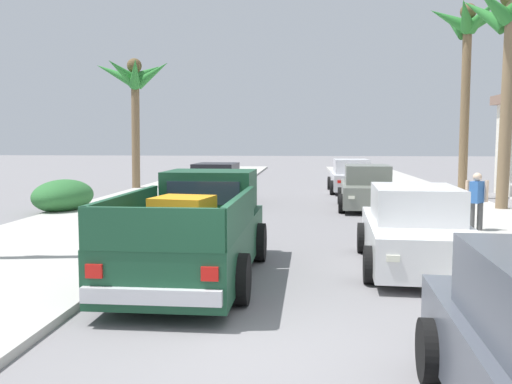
{
  "coord_description": "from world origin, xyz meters",
  "views": [
    {
      "loc": [
        0.58,
        -6.16,
        2.4
      ],
      "look_at": [
        -0.51,
        6.51,
        1.2
      ],
      "focal_mm": 38.39,
      "sensor_mm": 36.0,
      "label": 1
    }
  ],
  "objects_px": {
    "car_left_far": "(415,230)",
    "palm_tree_left_mid": "(509,33)",
    "palm_tree_left_back": "(468,38)",
    "car_right_mid": "(216,185)",
    "car_left_near": "(367,188)",
    "car_right_near": "(351,177)",
    "pedestrian": "(477,199)",
    "palm_tree_left_fore": "(133,83)",
    "pickup_truck": "(197,232)",
    "hedge_bush": "(63,196)"
  },
  "relations": [
    {
      "from": "palm_tree_left_mid",
      "to": "palm_tree_left_back",
      "type": "relative_size",
      "value": 0.94
    },
    {
      "from": "pickup_truck",
      "to": "car_left_far",
      "type": "relative_size",
      "value": 1.21
    },
    {
      "from": "palm_tree_left_back",
      "to": "car_left_far",
      "type": "bearing_deg",
      "value": -109.3
    },
    {
      "from": "palm_tree_left_fore",
      "to": "hedge_bush",
      "type": "distance_m",
      "value": 9.58
    },
    {
      "from": "car_right_mid",
      "to": "palm_tree_left_back",
      "type": "xyz_separation_m",
      "value": [
        9.87,
        2.58,
        5.8
      ]
    },
    {
      "from": "pickup_truck",
      "to": "car_left_near",
      "type": "height_order",
      "value": "pickup_truck"
    },
    {
      "from": "car_right_near",
      "to": "palm_tree_left_back",
      "type": "xyz_separation_m",
      "value": [
        4.35,
        -2.51,
        5.8
      ]
    },
    {
      "from": "car_right_mid",
      "to": "palm_tree_left_back",
      "type": "distance_m",
      "value": 11.74
    },
    {
      "from": "car_left_near",
      "to": "car_right_near",
      "type": "xyz_separation_m",
      "value": [
        -0.05,
        6.15,
        0.0
      ]
    },
    {
      "from": "pickup_truck",
      "to": "car_right_near",
      "type": "bearing_deg",
      "value": 75.92
    },
    {
      "from": "car_left_far",
      "to": "palm_tree_left_mid",
      "type": "bearing_deg",
      "value": 61.71
    },
    {
      "from": "palm_tree_left_mid",
      "to": "hedge_bush",
      "type": "distance_m",
      "value": 15.66
    },
    {
      "from": "palm_tree_left_mid",
      "to": "palm_tree_left_back",
      "type": "distance_m",
      "value": 4.32
    },
    {
      "from": "car_right_near",
      "to": "car_left_far",
      "type": "xyz_separation_m",
      "value": [
        -0.09,
        -15.2,
        0.0
      ]
    },
    {
      "from": "car_left_near",
      "to": "palm_tree_left_fore",
      "type": "height_order",
      "value": "palm_tree_left_fore"
    },
    {
      "from": "car_right_near",
      "to": "palm_tree_left_fore",
      "type": "bearing_deg",
      "value": 177.94
    },
    {
      "from": "hedge_bush",
      "to": "pedestrian",
      "type": "relative_size",
      "value": 1.76
    },
    {
      "from": "pedestrian",
      "to": "car_left_near",
      "type": "bearing_deg",
      "value": 112.17
    },
    {
      "from": "pickup_truck",
      "to": "car_left_near",
      "type": "distance_m",
      "value": 10.89
    },
    {
      "from": "car_left_far",
      "to": "palm_tree_left_fore",
      "type": "height_order",
      "value": "palm_tree_left_fore"
    },
    {
      "from": "pickup_truck",
      "to": "hedge_bush",
      "type": "relative_size",
      "value": 1.87
    },
    {
      "from": "car_left_far",
      "to": "palm_tree_left_fore",
      "type": "relative_size",
      "value": 0.68
    },
    {
      "from": "palm_tree_left_back",
      "to": "pedestrian",
      "type": "xyz_separation_m",
      "value": [
        -2.16,
        -8.9,
        -5.6
      ]
    },
    {
      "from": "car_left_near",
      "to": "car_right_near",
      "type": "relative_size",
      "value": 1.02
    },
    {
      "from": "hedge_bush",
      "to": "car_left_far",
      "type": "bearing_deg",
      "value": -35.27
    },
    {
      "from": "car_left_far",
      "to": "hedge_bush",
      "type": "height_order",
      "value": "car_left_far"
    },
    {
      "from": "car_left_near",
      "to": "palm_tree_left_back",
      "type": "height_order",
      "value": "palm_tree_left_back"
    },
    {
      "from": "pickup_truck",
      "to": "pedestrian",
      "type": "bearing_deg",
      "value": 37.62
    },
    {
      "from": "car_right_mid",
      "to": "pedestrian",
      "type": "relative_size",
      "value": 2.7
    },
    {
      "from": "palm_tree_left_mid",
      "to": "hedge_bush",
      "type": "xyz_separation_m",
      "value": [
        -14.66,
        -1.25,
        -5.34
      ]
    },
    {
      "from": "pickup_truck",
      "to": "car_right_near",
      "type": "distance_m",
      "value": 16.73
    },
    {
      "from": "pedestrian",
      "to": "pickup_truck",
      "type": "bearing_deg",
      "value": -142.38
    },
    {
      "from": "car_right_near",
      "to": "pedestrian",
      "type": "height_order",
      "value": "pedestrian"
    },
    {
      "from": "palm_tree_left_fore",
      "to": "car_left_far",
      "type": "bearing_deg",
      "value": -56.52
    },
    {
      "from": "car_right_near",
      "to": "pedestrian",
      "type": "bearing_deg",
      "value": -79.13
    },
    {
      "from": "car_right_near",
      "to": "palm_tree_left_mid",
      "type": "xyz_separation_m",
      "value": [
        4.44,
        -6.78,
        5.18
      ]
    },
    {
      "from": "palm_tree_left_fore",
      "to": "hedge_bush",
      "type": "relative_size",
      "value": 2.26
    },
    {
      "from": "hedge_bush",
      "to": "pedestrian",
      "type": "distance_m",
      "value": 12.87
    },
    {
      "from": "car_left_near",
      "to": "hedge_bush",
      "type": "bearing_deg",
      "value": -169.65
    },
    {
      "from": "palm_tree_left_fore",
      "to": "palm_tree_left_mid",
      "type": "distance_m",
      "value": 16.48
    },
    {
      "from": "palm_tree_left_fore",
      "to": "car_right_mid",
      "type": "bearing_deg",
      "value": -48.29
    },
    {
      "from": "car_right_near",
      "to": "car_right_mid",
      "type": "distance_m",
      "value": 7.51
    },
    {
      "from": "car_left_near",
      "to": "palm_tree_left_fore",
      "type": "xyz_separation_m",
      "value": [
        -10.44,
        6.53,
        4.43
      ]
    },
    {
      "from": "car_left_far",
      "to": "palm_tree_left_fore",
      "type": "xyz_separation_m",
      "value": [
        -10.3,
        15.57,
        4.43
      ]
    },
    {
      "from": "car_right_near",
      "to": "palm_tree_left_fore",
      "type": "distance_m",
      "value": 11.3
    },
    {
      "from": "car_right_near",
      "to": "palm_tree_left_mid",
      "type": "bearing_deg",
      "value": -56.77
    },
    {
      "from": "pickup_truck",
      "to": "hedge_bush",
      "type": "bearing_deg",
      "value": 126.88
    },
    {
      "from": "pickup_truck",
      "to": "car_right_near",
      "type": "xyz_separation_m",
      "value": [
        4.07,
        16.23,
        -0.07
      ]
    },
    {
      "from": "pickup_truck",
      "to": "car_left_near",
      "type": "bearing_deg",
      "value": 67.77
    },
    {
      "from": "car_right_near",
      "to": "pedestrian",
      "type": "xyz_separation_m",
      "value": [
        2.19,
        -11.41,
        0.2
      ]
    }
  ]
}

